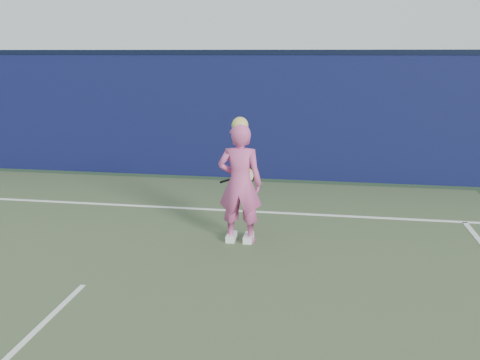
# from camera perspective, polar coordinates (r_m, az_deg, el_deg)

# --- Properties ---
(ground) EXTENTS (80.00, 80.00, 0.00)m
(ground) POSITION_cam_1_polar(r_m,az_deg,el_deg) (5.31, -22.11, -15.66)
(ground) COLOR #284027
(ground) RESTS_ON ground
(backstop_wall) EXTENTS (24.00, 0.40, 2.50)m
(backstop_wall) POSITION_cam_1_polar(r_m,az_deg,el_deg) (10.77, -4.67, 7.18)
(backstop_wall) COLOR #0D143A
(backstop_wall) RESTS_ON ground
(wall_cap) EXTENTS (24.00, 0.42, 0.10)m
(wall_cap) POSITION_cam_1_polar(r_m,az_deg,el_deg) (10.69, -4.81, 14.10)
(wall_cap) COLOR black
(wall_cap) RESTS_ON backstop_wall
(player) EXTENTS (0.60, 0.40, 1.73)m
(player) POSITION_cam_1_polar(r_m,az_deg,el_deg) (6.86, 0.00, -0.35)
(player) COLOR #CA4E8F
(player) RESTS_ON ground
(racket) EXTENTS (0.52, 0.17, 0.28)m
(racket) POSITION_cam_1_polar(r_m,az_deg,el_deg) (7.31, 0.47, 0.46)
(racket) COLOR black
(racket) RESTS_ON ground
(court_lines) EXTENTS (11.00, 12.04, 0.01)m
(court_lines) POSITION_cam_1_polar(r_m,az_deg,el_deg) (5.07, -24.11, -17.23)
(court_lines) COLOR white
(court_lines) RESTS_ON court_surface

